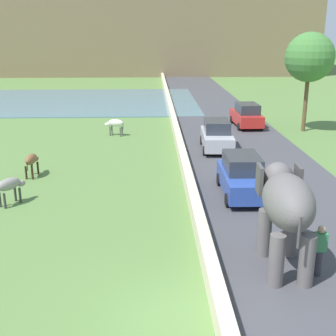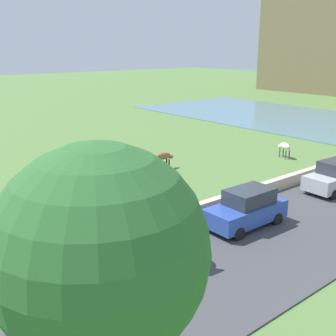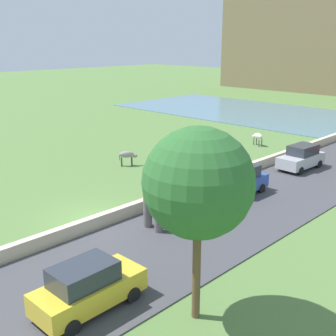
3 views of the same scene
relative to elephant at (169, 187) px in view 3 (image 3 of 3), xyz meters
name	(u,v)px [view 3 (image 3 of 3)]	position (x,y,z in m)	size (l,w,h in m)	color
ground_plane	(91,219)	(-3.44, -2.44, -2.04)	(220.00, 220.00, 0.00)	#567A3D
barrier_wall	(286,155)	(-2.24, 15.56, -1.70)	(0.40, 110.00, 0.68)	beige
lake	(252,112)	(-17.44, 33.46, -2.00)	(36.00, 18.00, 0.08)	slate
elephant	(169,187)	(0.00, 0.00, 0.00)	(1.55, 3.50, 2.99)	#605B5B
person_beside_elephant	(174,216)	(0.90, -0.61, -1.16)	(0.36, 0.22, 1.63)	#33333D
car_yellow	(88,287)	(3.14, -7.27, -1.14)	(1.83, 4.02, 1.80)	gold
car_silver	(301,157)	(-0.01, 13.83, -1.14)	(1.94, 4.08, 1.80)	#B7B7BC
car_blue	(239,181)	(-0.01, 6.12, -1.14)	(1.84, 4.02, 1.80)	#2D4CA8
cow_white	(258,136)	(-6.41, 17.90, -1.20)	(1.41, 0.80, 1.15)	silver
cow_brown	(161,147)	(-9.82, 9.12, -1.20)	(0.56, 1.41, 1.15)	brown
cow_grey	(127,155)	(-9.76, 5.44, -1.20)	(1.07, 1.33, 1.15)	gray
tree_near	(198,183)	(6.09, -4.93, 2.79)	(3.58, 3.58, 6.64)	brown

